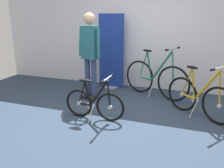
# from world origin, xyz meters

# --- Properties ---
(ground_plane) EXTENTS (7.44, 7.44, 0.00)m
(ground_plane) POSITION_xyz_m (0.00, 0.00, 0.00)
(ground_plane) COLOR #2D3D51
(back_wall) EXTENTS (7.44, 0.10, 2.84)m
(back_wall) POSITION_xyz_m (0.00, 2.12, 1.42)
(back_wall) COLOR silver
(back_wall) RESTS_ON ground_plane
(floor_banner_stand) EXTENTS (0.60, 0.36, 1.69)m
(floor_banner_stand) POSITION_xyz_m (-0.71, 1.84, 0.76)
(floor_banner_stand) COLOR #B7B7BC
(floor_banner_stand) RESTS_ON ground_plane
(folding_bike_foreground) EXTENTS (1.04, 0.53, 0.74)m
(folding_bike_foreground) POSITION_xyz_m (-0.36, 0.06, 0.29)
(folding_bike_foreground) COLOR black
(folding_bike_foreground) RESTS_ON ground_plane
(display_bike_left) EXTENTS (1.11, 0.79, 0.92)m
(display_bike_left) POSITION_xyz_m (1.26, 0.73, 0.35)
(display_bike_left) COLOR black
(display_bike_left) RESTS_ON ground_plane
(display_bike_right) EXTENTS (1.43, 0.71, 1.06)m
(display_bike_right) POSITION_xyz_m (0.39, 1.52, 0.40)
(display_bike_right) COLOR black
(display_bike_right) RESTS_ON ground_plane
(visitor_near_wall) EXTENTS (0.52, 0.32, 1.71)m
(visitor_near_wall) POSITION_xyz_m (-0.84, 0.97, 0.98)
(visitor_near_wall) COLOR navy
(visitor_near_wall) RESTS_ON ground_plane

